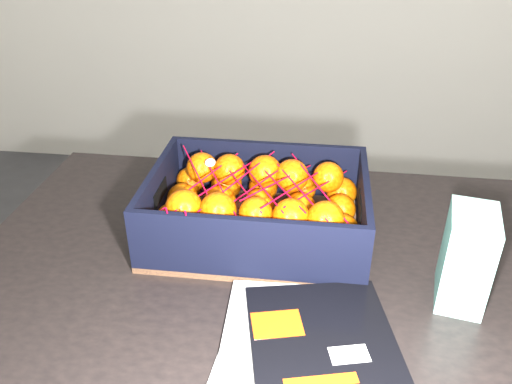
# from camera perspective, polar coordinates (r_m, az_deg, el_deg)

# --- Properties ---
(table) EXTENTS (1.21, 0.81, 0.75)m
(table) POSITION_cam_1_polar(r_m,az_deg,el_deg) (1.00, 4.28, -12.99)
(table) COLOR black
(table) RESTS_ON ground
(magazine_stack) EXTENTS (0.29, 0.32, 0.02)m
(magazine_stack) POSITION_cam_1_polar(r_m,az_deg,el_deg) (0.79, 5.21, -16.70)
(magazine_stack) COLOR silver
(magazine_stack) RESTS_ON table
(produce_crate) EXTENTS (0.40, 0.30, 0.13)m
(produce_crate) POSITION_cam_1_polar(r_m,az_deg,el_deg) (1.01, 0.22, -2.60)
(produce_crate) COLOR brown
(produce_crate) RESTS_ON table
(clementine_heap) EXTENTS (0.38, 0.29, 0.12)m
(clementine_heap) POSITION_cam_1_polar(r_m,az_deg,el_deg) (0.99, 0.15, -1.72)
(clementine_heap) COLOR #DC5604
(clementine_heap) RESTS_ON produce_crate
(mesh_net) EXTENTS (0.33, 0.27, 0.09)m
(mesh_net) POSITION_cam_1_polar(r_m,az_deg,el_deg) (0.96, -0.30, 0.67)
(mesh_net) COLOR red
(mesh_net) RESTS_ON clementine_heap
(retail_carton) EXTENTS (0.09, 0.12, 0.16)m
(retail_carton) POSITION_cam_1_polar(r_m,az_deg,el_deg) (0.90, 21.85, -6.66)
(retail_carton) COLOR white
(retail_carton) RESTS_ON table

